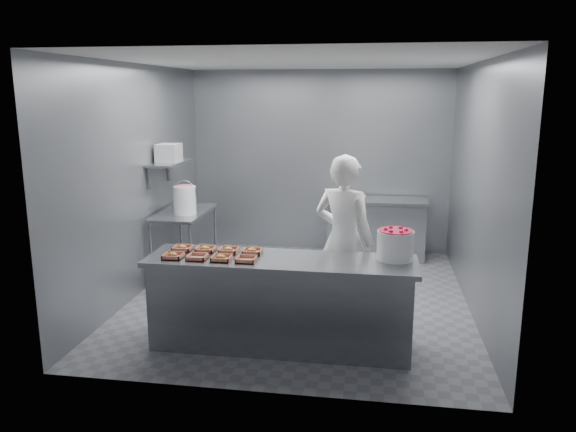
{
  "coord_description": "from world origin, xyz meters",
  "views": [
    {
      "loc": [
        0.88,
        -6.44,
        2.46
      ],
      "look_at": [
        -0.11,
        -0.2,
        1.06
      ],
      "focal_mm": 35.0,
      "sensor_mm": 36.0,
      "label": 1
    }
  ],
  "objects_px": {
    "service_counter": "(281,302)",
    "tray_3": "(246,259)",
    "tray_5": "(206,249)",
    "tray_4": "(183,248)",
    "strawberry_tub": "(395,244)",
    "tray_7": "(252,251)",
    "tray_2": "(221,258)",
    "tray_0": "(173,255)",
    "glaze_bucket": "(185,199)",
    "appliance": "(169,153)",
    "prep_table": "(185,234)",
    "worker": "(344,240)",
    "tray_1": "(197,257)",
    "back_counter": "(376,228)",
    "tray_6": "(229,250)"
  },
  "relations": [
    {
      "from": "tray_6",
      "to": "worker",
      "type": "height_order",
      "value": "worker"
    },
    {
      "from": "service_counter",
      "to": "prep_table",
      "type": "bearing_deg",
      "value": 130.24
    },
    {
      "from": "back_counter",
      "to": "appliance",
      "type": "xyz_separation_m",
      "value": [
        -2.72,
        -1.32,
        1.23
      ]
    },
    {
      "from": "service_counter",
      "to": "tray_6",
      "type": "bearing_deg",
      "value": 166.02
    },
    {
      "from": "tray_7",
      "to": "tray_4",
      "type": "bearing_deg",
      "value": 180.0
    },
    {
      "from": "appliance",
      "to": "tray_3",
      "type": "bearing_deg",
      "value": -53.52
    },
    {
      "from": "tray_4",
      "to": "strawberry_tub",
      "type": "distance_m",
      "value": 2.11
    },
    {
      "from": "back_counter",
      "to": "appliance",
      "type": "distance_m",
      "value": 3.26
    },
    {
      "from": "tray_4",
      "to": "tray_1",
      "type": "bearing_deg",
      "value": -48.37
    },
    {
      "from": "tray_5",
      "to": "glaze_bucket",
      "type": "relative_size",
      "value": 0.42
    },
    {
      "from": "appliance",
      "to": "tray_4",
      "type": "bearing_deg",
      "value": -65.94
    },
    {
      "from": "tray_2",
      "to": "tray_7",
      "type": "relative_size",
      "value": 1.0
    },
    {
      "from": "service_counter",
      "to": "prep_table",
      "type": "distance_m",
      "value": 2.56
    },
    {
      "from": "tray_0",
      "to": "tray_6",
      "type": "xyz_separation_m",
      "value": [
        0.48,
        0.27,
        0.0
      ]
    },
    {
      "from": "tray_0",
      "to": "tray_1",
      "type": "distance_m",
      "value": 0.24
    },
    {
      "from": "service_counter",
      "to": "tray_3",
      "type": "xyz_separation_m",
      "value": [
        -0.31,
        -0.14,
        0.47
      ]
    },
    {
      "from": "strawberry_tub",
      "to": "tray_7",
      "type": "bearing_deg",
      "value": -179.45
    },
    {
      "from": "back_counter",
      "to": "tray_3",
      "type": "bearing_deg",
      "value": -109.6
    },
    {
      "from": "service_counter",
      "to": "tray_3",
      "type": "bearing_deg",
      "value": -155.95
    },
    {
      "from": "service_counter",
      "to": "tray_7",
      "type": "bearing_deg",
      "value": 156.14
    },
    {
      "from": "worker",
      "to": "appliance",
      "type": "xyz_separation_m",
      "value": [
        -2.38,
        1.21,
        0.76
      ]
    },
    {
      "from": "tray_5",
      "to": "worker",
      "type": "relative_size",
      "value": 0.1
    },
    {
      "from": "glaze_bucket",
      "to": "tray_3",
      "type": "bearing_deg",
      "value": -56.7
    },
    {
      "from": "strawberry_tub",
      "to": "back_counter",
      "type": "bearing_deg",
      "value": 93.32
    },
    {
      "from": "tray_5",
      "to": "tray_4",
      "type": "bearing_deg",
      "value": 180.0
    },
    {
      "from": "strawberry_tub",
      "to": "glaze_bucket",
      "type": "xyz_separation_m",
      "value": [
        -2.66,
        1.65,
        0.04
      ]
    },
    {
      "from": "prep_table",
      "to": "tray_3",
      "type": "height_order",
      "value": "tray_3"
    },
    {
      "from": "service_counter",
      "to": "tray_3",
      "type": "relative_size",
      "value": 13.88
    },
    {
      "from": "tray_1",
      "to": "appliance",
      "type": "height_order",
      "value": "appliance"
    },
    {
      "from": "tray_7",
      "to": "tray_2",
      "type": "bearing_deg",
      "value": -131.28
    },
    {
      "from": "tray_0",
      "to": "glaze_bucket",
      "type": "bearing_deg",
      "value": 105.83
    },
    {
      "from": "tray_2",
      "to": "tray_0",
      "type": "bearing_deg",
      "value": 180.0
    },
    {
      "from": "back_counter",
      "to": "strawberry_tub",
      "type": "bearing_deg",
      "value": -86.68
    },
    {
      "from": "strawberry_tub",
      "to": "glaze_bucket",
      "type": "height_order",
      "value": "glaze_bucket"
    },
    {
      "from": "tray_3",
      "to": "tray_5",
      "type": "relative_size",
      "value": 1.0
    },
    {
      "from": "back_counter",
      "to": "appliance",
      "type": "relative_size",
      "value": 4.78
    },
    {
      "from": "tray_5",
      "to": "tray_1",
      "type": "bearing_deg",
      "value": -89.37
    },
    {
      "from": "service_counter",
      "to": "tray_1",
      "type": "relative_size",
      "value": 13.88
    },
    {
      "from": "tray_1",
      "to": "worker",
      "type": "bearing_deg",
      "value": 32.44
    },
    {
      "from": "tray_5",
      "to": "tray_3",
      "type": "bearing_deg",
      "value": -29.51
    },
    {
      "from": "prep_table",
      "to": "appliance",
      "type": "distance_m",
      "value": 1.1
    },
    {
      "from": "tray_7",
      "to": "worker",
      "type": "xyz_separation_m",
      "value": [
        0.87,
        0.58,
        -0.0
      ]
    },
    {
      "from": "tray_0",
      "to": "tray_1",
      "type": "xyz_separation_m",
      "value": [
        0.24,
        0.0,
        -0.0
      ]
    },
    {
      "from": "worker",
      "to": "glaze_bucket",
      "type": "bearing_deg",
      "value": -5.08
    },
    {
      "from": "service_counter",
      "to": "appliance",
      "type": "relative_size",
      "value": 8.28
    },
    {
      "from": "service_counter",
      "to": "glaze_bucket",
      "type": "height_order",
      "value": "glaze_bucket"
    },
    {
      "from": "tray_1",
      "to": "tray_6",
      "type": "relative_size",
      "value": 1.0
    },
    {
      "from": "strawberry_tub",
      "to": "service_counter",
      "type": "bearing_deg",
      "value": -172.09
    },
    {
      "from": "tray_3",
      "to": "appliance",
      "type": "bearing_deg",
      "value": 126.19
    },
    {
      "from": "tray_0",
      "to": "tray_3",
      "type": "distance_m",
      "value": 0.72
    }
  ]
}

